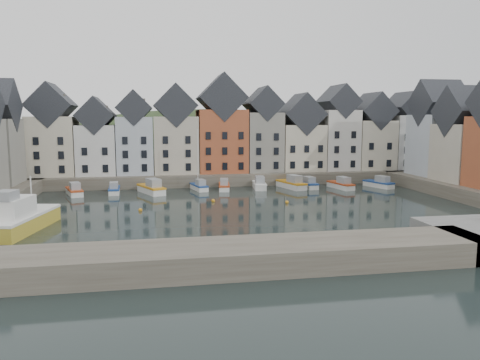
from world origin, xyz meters
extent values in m
plane|color=black|center=(0.00, 0.00, 0.00)|extent=(260.00, 260.00, 0.00)
cube|color=#4C463A|center=(0.00, 30.00, 1.00)|extent=(90.00, 16.00, 2.00)
cube|color=#4C463A|center=(-10.00, -22.00, 1.00)|extent=(50.00, 6.00, 2.00)
ellipsoid|color=#27351A|center=(0.00, 56.00, -18.00)|extent=(153.60, 70.40, 64.00)
sphere|color=#173216|center=(-13.94, 50.93, 8.70)|extent=(5.77, 5.77, 5.77)
sphere|color=#173216|center=(24.86, 60.75, 8.12)|extent=(5.27, 5.27, 5.27)
sphere|color=#173216|center=(31.82, 54.20, 7.88)|extent=(5.07, 5.07, 5.07)
sphere|color=#173216|center=(14.28, 55.19, 7.82)|extent=(5.01, 5.01, 5.01)
sphere|color=#173216|center=(-37.67, 56.61, 6.57)|extent=(3.94, 3.94, 3.94)
sphere|color=#173216|center=(28.33, 60.25, 8.05)|extent=(5.21, 5.21, 5.21)
sphere|color=#173216|center=(1.99, 58.64, 8.32)|extent=(5.45, 5.45, 5.45)
sphere|color=#173216|center=(37.80, 48.31, 7.21)|extent=(4.49, 4.49, 4.49)
cube|color=beige|center=(-29.17, 28.00, 7.04)|extent=(7.67, 8.00, 10.07)
cube|color=black|center=(-29.17, 28.00, 13.97)|extent=(7.67, 8.16, 7.67)
cube|color=silver|center=(-21.90, 28.00, 6.30)|extent=(6.56, 8.00, 8.61)
cube|color=black|center=(-21.90, 28.00, 12.23)|extent=(6.56, 8.16, 6.56)
cube|color=#ACB5BF|center=(-15.37, 28.00, 7.01)|extent=(6.20, 8.00, 10.02)
cube|color=black|center=(-15.37, 28.00, 13.55)|extent=(6.20, 8.16, 6.20)
cube|color=#B5AD99|center=(-8.27, 28.00, 7.04)|extent=(7.70, 8.00, 10.08)
cube|color=black|center=(-8.27, 28.00, 13.98)|extent=(7.70, 8.16, 7.70)
cube|color=#A34F2E|center=(0.07, 28.00, 7.64)|extent=(8.69, 8.00, 11.28)
cube|color=black|center=(0.07, 28.00, 15.43)|extent=(8.69, 8.16, 8.69)
cube|color=gray|center=(7.78, 28.00, 7.39)|extent=(6.43, 8.00, 10.78)
cube|color=black|center=(7.78, 28.00, 14.37)|extent=(6.43, 8.16, 6.43)
cube|color=beige|center=(15.08, 28.00, 6.28)|extent=(7.88, 8.00, 8.56)
cube|color=black|center=(15.08, 28.00, 12.51)|extent=(7.88, 8.16, 7.88)
cube|color=beige|center=(22.42, 28.00, 7.64)|extent=(6.50, 8.00, 11.27)
cube|color=black|center=(22.42, 28.00, 14.88)|extent=(6.50, 8.16, 6.50)
cube|color=beige|center=(29.43, 28.00, 6.66)|extent=(7.23, 8.00, 9.32)
cube|color=black|center=(29.43, 28.00, 13.11)|extent=(7.23, 8.16, 7.23)
cube|color=silver|center=(36.28, 28.00, 7.16)|extent=(6.18, 8.00, 10.32)
cube|color=black|center=(36.28, 28.00, 13.85)|extent=(6.18, 8.16, 6.18)
cube|color=#ACB5BF|center=(36.00, 16.26, 7.19)|extent=(7.47, 8.00, 10.38)
cube|color=black|center=(36.00, 16.26, 14.36)|extent=(7.62, 8.00, 8.00)
cube|color=#B5AD99|center=(36.00, 8.26, 6.44)|extent=(8.14, 8.00, 8.89)
cube|color=black|center=(36.00, 8.26, 12.87)|extent=(8.30, 8.00, 8.00)
sphere|color=orange|center=(-4.00, 8.00, 0.15)|extent=(0.50, 0.50, 0.50)
sphere|color=orange|center=(6.00, 5.00, 0.15)|extent=(0.50, 0.50, 0.50)
sphere|color=orange|center=(-14.00, 3.00, 0.15)|extent=(0.50, 0.50, 0.50)
cube|color=silver|center=(-24.41, 17.71, 0.34)|extent=(3.46, 6.12, 1.08)
cube|color=#AA3C18|center=(-24.41, 17.71, 0.93)|extent=(3.59, 6.27, 0.24)
cube|color=gray|center=(-24.14, 16.87, 1.52)|extent=(2.02, 2.65, 1.17)
cube|color=silver|center=(-18.47, 18.40, 0.31)|extent=(1.84, 5.35, 0.97)
cube|color=navy|center=(-18.47, 18.40, 0.84)|extent=(1.93, 5.46, 0.22)
cube|color=gray|center=(-18.43, 17.61, 1.36)|extent=(1.33, 2.17, 1.06)
cube|color=silver|center=(-12.72, 17.27, 0.40)|extent=(4.52, 7.14, 1.26)
cube|color=orange|center=(-12.72, 17.27, 1.09)|extent=(4.68, 7.31, 0.29)
cube|color=gray|center=(-12.33, 16.32, 1.77)|extent=(2.53, 3.15, 1.37)
cube|color=silver|center=(-4.96, 19.36, 0.31)|extent=(2.67, 5.47, 0.96)
cube|color=navy|center=(-4.96, 19.36, 0.83)|extent=(2.78, 5.59, 0.22)
cube|color=gray|center=(-4.79, 18.59, 1.36)|extent=(1.65, 2.32, 1.05)
cylinder|color=silver|center=(-5.07, 19.87, 5.26)|extent=(0.12, 0.12, 9.64)
cube|color=silver|center=(-0.82, 18.94, 0.32)|extent=(2.37, 5.67, 1.01)
cube|color=#AA3C18|center=(-0.82, 18.94, 0.87)|extent=(2.48, 5.79, 0.23)
cube|color=gray|center=(-0.93, 18.12, 1.42)|extent=(1.57, 2.35, 1.10)
cube|color=silver|center=(5.22, 19.29, 0.36)|extent=(2.52, 6.29, 1.12)
cube|color=silver|center=(5.22, 19.29, 0.97)|extent=(2.64, 6.43, 0.26)
cube|color=gray|center=(5.11, 18.37, 1.58)|extent=(1.70, 2.60, 1.22)
cube|color=silver|center=(10.59, 18.45, 0.39)|extent=(3.76, 6.92, 1.22)
cube|color=orange|center=(10.59, 18.45, 1.05)|extent=(3.90, 7.08, 0.28)
cube|color=gray|center=(10.86, 17.50, 1.71)|extent=(2.23, 2.98, 1.33)
cube|color=silver|center=(13.44, 18.54, 0.33)|extent=(2.30, 5.83, 1.04)
cube|color=navy|center=(13.44, 18.54, 0.90)|extent=(2.40, 5.95, 0.24)
cube|color=gray|center=(13.53, 17.69, 1.47)|extent=(1.56, 2.40, 1.14)
cube|color=silver|center=(18.74, 16.74, 0.34)|extent=(2.88, 6.11, 1.08)
cube|color=#AA3C18|center=(18.74, 16.74, 0.93)|extent=(3.00, 6.25, 0.25)
cube|color=gray|center=(18.92, 15.87, 1.52)|extent=(1.81, 2.58, 1.18)
cube|color=silver|center=(25.76, 17.01, 0.33)|extent=(3.47, 5.99, 1.05)
cube|color=navy|center=(25.76, 17.01, 0.91)|extent=(3.60, 6.13, 0.24)
cube|color=gray|center=(26.04, 16.20, 1.48)|extent=(2.00, 2.60, 1.15)
cube|color=gold|center=(-25.73, -5.44, 0.66)|extent=(5.27, 11.65, 1.88)
cube|color=silver|center=(-25.73, -5.44, 1.69)|extent=(5.38, 11.77, 0.28)
cube|color=silver|center=(-26.12, -7.28, 2.82)|extent=(3.36, 5.10, 2.07)
cube|color=gray|center=(-26.41, -8.66, 4.32)|extent=(2.08, 2.37, 0.94)
cylinder|color=silver|center=(-25.34, -3.60, 3.76)|extent=(0.15, 0.15, 3.76)
camera|label=1|loc=(-11.96, -57.07, 11.84)|focal=35.00mm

